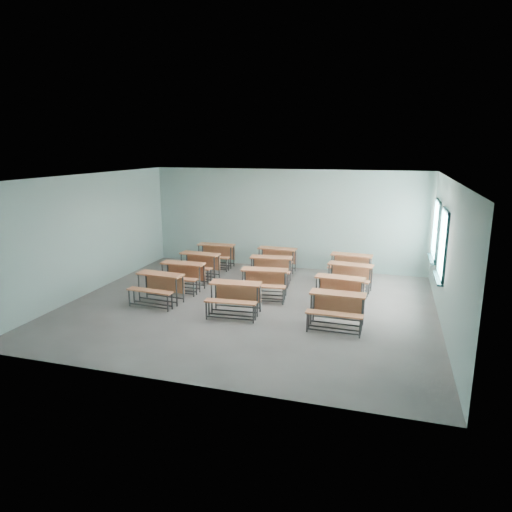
{
  "coord_description": "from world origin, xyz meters",
  "views": [
    {
      "loc": [
        3.26,
        -10.33,
        3.89
      ],
      "look_at": [
        -0.18,
        1.2,
        1.0
      ],
      "focal_mm": 32.0,
      "sensor_mm": 36.0,
      "label": 1
    }
  ],
  "objects_px": {
    "desk_unit_r0c2": "(337,305)",
    "desk_unit_r2c0": "(198,262)",
    "desk_unit_r1c1": "(264,279)",
    "desk_unit_r3c0": "(215,252)",
    "desk_unit_r3c2": "(351,263)",
    "desk_unit_r2c1": "(271,266)",
    "desk_unit_r3c1": "(276,256)",
    "desk_unit_r0c0": "(158,284)",
    "desk_unit_r2c2": "(349,274)",
    "desk_unit_r1c0": "(182,272)",
    "desk_unit_r0c1": "(235,294)",
    "desk_unit_r1c2": "(339,288)"
  },
  "relations": [
    {
      "from": "desk_unit_r0c2",
      "to": "desk_unit_r3c2",
      "type": "xyz_separation_m",
      "value": [
        -0.04,
        3.84,
        0.0
      ]
    },
    {
      "from": "desk_unit_r1c1",
      "to": "desk_unit_r0c2",
      "type": "bearing_deg",
      "value": -42.61
    },
    {
      "from": "desk_unit_r0c1",
      "to": "desk_unit_r0c2",
      "type": "relative_size",
      "value": 1.04
    },
    {
      "from": "desk_unit_r0c0",
      "to": "desk_unit_r3c1",
      "type": "xyz_separation_m",
      "value": [
        2.14,
        3.74,
        0.0
      ]
    },
    {
      "from": "desk_unit_r0c2",
      "to": "desk_unit_r2c0",
      "type": "distance_m",
      "value": 5.21
    },
    {
      "from": "desk_unit_r2c1",
      "to": "desk_unit_r1c0",
      "type": "bearing_deg",
      "value": -154.04
    },
    {
      "from": "desk_unit_r2c0",
      "to": "desk_unit_r2c2",
      "type": "relative_size",
      "value": 0.98
    },
    {
      "from": "desk_unit_r1c0",
      "to": "desk_unit_r2c0",
      "type": "distance_m",
      "value": 1.21
    },
    {
      "from": "desk_unit_r2c1",
      "to": "desk_unit_r3c0",
      "type": "xyz_separation_m",
      "value": [
        -2.2,
        1.19,
        0.0
      ]
    },
    {
      "from": "desk_unit_r3c0",
      "to": "desk_unit_r0c0",
      "type": "bearing_deg",
      "value": -91.56
    },
    {
      "from": "desk_unit_r0c1",
      "to": "desk_unit_r3c1",
      "type": "distance_m",
      "value": 3.95
    },
    {
      "from": "desk_unit_r2c1",
      "to": "desk_unit_r3c2",
      "type": "height_order",
      "value": "same"
    },
    {
      "from": "desk_unit_r1c0",
      "to": "desk_unit_r2c2",
      "type": "distance_m",
      "value": 4.62
    },
    {
      "from": "desk_unit_r0c2",
      "to": "desk_unit_r3c1",
      "type": "height_order",
      "value": "same"
    },
    {
      "from": "desk_unit_r2c0",
      "to": "desk_unit_r2c1",
      "type": "height_order",
      "value": "same"
    },
    {
      "from": "desk_unit_r1c0",
      "to": "desk_unit_r3c1",
      "type": "distance_m",
      "value": 3.3
    },
    {
      "from": "desk_unit_r0c2",
      "to": "desk_unit_r2c2",
      "type": "bearing_deg",
      "value": 90.42
    },
    {
      "from": "desk_unit_r0c2",
      "to": "desk_unit_r1c1",
      "type": "distance_m",
      "value": 2.54
    },
    {
      "from": "desk_unit_r0c0",
      "to": "desk_unit_r3c0",
      "type": "bearing_deg",
      "value": 93.85
    },
    {
      "from": "desk_unit_r1c0",
      "to": "desk_unit_r2c2",
      "type": "bearing_deg",
      "value": 14.11
    },
    {
      "from": "desk_unit_r0c0",
      "to": "desk_unit_r3c2",
      "type": "bearing_deg",
      "value": 43.12
    },
    {
      "from": "desk_unit_r2c0",
      "to": "desk_unit_r3c1",
      "type": "bearing_deg",
      "value": 38.23
    },
    {
      "from": "desk_unit_r3c0",
      "to": "desk_unit_r3c2",
      "type": "bearing_deg",
      "value": -3.21
    },
    {
      "from": "desk_unit_r2c2",
      "to": "desk_unit_r3c1",
      "type": "relative_size",
      "value": 1.05
    },
    {
      "from": "desk_unit_r0c2",
      "to": "desk_unit_r2c1",
      "type": "bearing_deg",
      "value": 129.28
    },
    {
      "from": "desk_unit_r2c2",
      "to": "desk_unit_r3c0",
      "type": "height_order",
      "value": "same"
    },
    {
      "from": "desk_unit_r1c1",
      "to": "desk_unit_r2c0",
      "type": "bearing_deg",
      "value": 145.95
    },
    {
      "from": "desk_unit_r1c0",
      "to": "desk_unit_r3c0",
      "type": "relative_size",
      "value": 1.0
    },
    {
      "from": "desk_unit_r1c2",
      "to": "desk_unit_r3c1",
      "type": "xyz_separation_m",
      "value": [
        -2.29,
        2.78,
        0.0
      ]
    },
    {
      "from": "desk_unit_r0c1",
      "to": "desk_unit_r2c2",
      "type": "relative_size",
      "value": 0.98
    },
    {
      "from": "desk_unit_r1c1",
      "to": "desk_unit_r2c0",
      "type": "xyz_separation_m",
      "value": [
        -2.39,
        1.21,
        0.0
      ]
    },
    {
      "from": "desk_unit_r1c1",
      "to": "desk_unit_r0c0",
      "type": "bearing_deg",
      "value": -161.78
    },
    {
      "from": "desk_unit_r0c2",
      "to": "desk_unit_r3c1",
      "type": "xyz_separation_m",
      "value": [
        -2.39,
        4.05,
        0.0
      ]
    },
    {
      "from": "desk_unit_r0c0",
      "to": "desk_unit_r3c1",
      "type": "bearing_deg",
      "value": 65.12
    },
    {
      "from": "desk_unit_r3c0",
      "to": "desk_unit_r3c1",
      "type": "xyz_separation_m",
      "value": [
        2.07,
        0.01,
        0.0
      ]
    },
    {
      "from": "desk_unit_r0c1",
      "to": "desk_unit_r1c2",
      "type": "bearing_deg",
      "value": 22.56
    },
    {
      "from": "desk_unit_r2c0",
      "to": "desk_unit_r0c1",
      "type": "bearing_deg",
      "value": -46.56
    },
    {
      "from": "desk_unit_r1c2",
      "to": "desk_unit_r3c0",
      "type": "bearing_deg",
      "value": 152.15
    },
    {
      "from": "desk_unit_r1c0",
      "to": "desk_unit_r1c1",
      "type": "bearing_deg",
      "value": -0.77
    },
    {
      "from": "desk_unit_r0c0",
      "to": "desk_unit_r2c2",
      "type": "xyz_separation_m",
      "value": [
        4.55,
        2.35,
        0.0
      ]
    },
    {
      "from": "desk_unit_r1c0",
      "to": "desk_unit_r0c0",
      "type": "bearing_deg",
      "value": -94.91
    },
    {
      "from": "desk_unit_r1c2",
      "to": "desk_unit_r2c2",
      "type": "distance_m",
      "value": 1.38
    },
    {
      "from": "desk_unit_r2c2",
      "to": "desk_unit_r0c0",
      "type": "bearing_deg",
      "value": -145.82
    },
    {
      "from": "desk_unit_r3c1",
      "to": "desk_unit_r1c0",
      "type": "bearing_deg",
      "value": -126.33
    },
    {
      "from": "desk_unit_r1c0",
      "to": "desk_unit_r1c1",
      "type": "distance_m",
      "value": 2.37
    },
    {
      "from": "desk_unit_r3c0",
      "to": "desk_unit_r0c2",
      "type": "bearing_deg",
      "value": -42.81
    },
    {
      "from": "desk_unit_r2c0",
      "to": "desk_unit_r1c0",
      "type": "bearing_deg",
      "value": -84.03
    },
    {
      "from": "desk_unit_r0c1",
      "to": "desk_unit_r2c1",
      "type": "height_order",
      "value": "same"
    },
    {
      "from": "desk_unit_r0c0",
      "to": "desk_unit_r3c0",
      "type": "relative_size",
      "value": 1.05
    },
    {
      "from": "desk_unit_r0c0",
      "to": "desk_unit_r2c2",
      "type": "distance_m",
      "value": 5.12
    }
  ]
}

